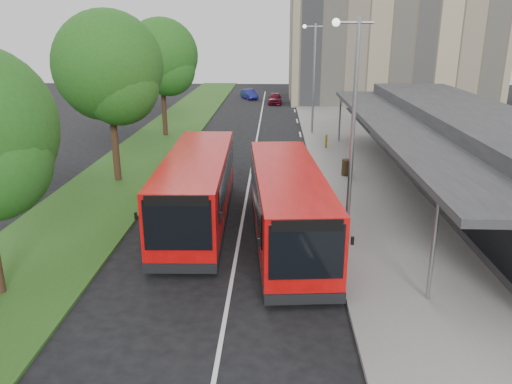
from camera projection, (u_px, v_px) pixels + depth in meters
ground at (236, 256)px, 17.84m from camera, size 120.00×120.00×0.00m
pavement at (338, 139)px, 36.60m from camera, size 5.00×80.00×0.15m
grass_verge at (163, 138)px, 37.09m from camera, size 5.00×80.00×0.10m
lane_centre_line at (254, 155)px, 32.09m from camera, size 0.12×70.00×0.01m
kerb_dashes at (302, 143)px, 35.77m from camera, size 0.12×56.00×0.01m
office_block at (392, 18)px, 54.45m from camera, size 22.00×12.00×18.00m
station_building at (469, 151)px, 24.42m from camera, size 7.70×26.00×4.00m
tree_mid at (109, 73)px, 24.95m from camera, size 5.44×5.44×8.75m
tree_far at (161, 61)px, 36.38m from camera, size 5.37×5.37×8.63m
lamp_post_near at (351, 116)px, 18.13m from camera, size 1.44×0.28×8.00m
lamp_post_far at (313, 72)px, 37.14m from camera, size 1.44×0.28×8.00m
bus_main at (288, 206)px, 18.63m from camera, size 3.34×10.13×2.82m
bus_second at (197, 189)px, 20.53m from camera, size 2.92×10.26×2.88m
litter_bin at (346, 167)px, 27.09m from camera, size 0.49×0.49×0.88m
bollard at (326, 141)px, 33.42m from camera, size 0.15×0.15×0.90m
car_near at (275, 98)px, 54.50m from camera, size 1.51×3.57×1.21m
car_far at (249, 94)px, 58.34m from camera, size 2.32×3.54×1.10m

